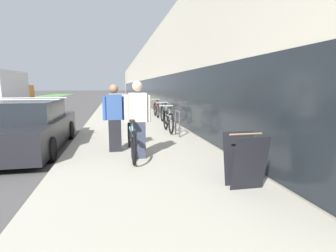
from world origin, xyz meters
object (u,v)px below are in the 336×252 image
Objects in this scene: bike_rack_hoop at (178,121)px; cruiser_bike_farthest at (156,110)px; cruiser_bike_middle at (164,114)px; cruiser_bike_nearest at (168,121)px; parked_sedan_curbside at (30,127)px; sandwich_board_sign at (245,160)px; moving_truck at (0,92)px; person_rider at (138,120)px; person_bystander at (115,118)px; tandem_bicycle at (131,139)px.

cruiser_bike_farthest is at bearing 88.44° from bike_rack_hoop.
cruiser_bike_farthest reaches higher than cruiser_bike_middle.
parked_sedan_curbside reaches higher than cruiser_bike_nearest.
moving_truck is (-9.45, 15.38, 0.80)m from sandwich_board_sign.
bike_rack_hoop is 0.50× the size of cruiser_bike_middle.
cruiser_bike_farthest is 0.27× the size of moving_truck.
parked_sedan_curbside reaches higher than cruiser_bike_farthest.
sandwich_board_sign is 5.96m from parked_sedan_curbside.
person_rider reaches higher than cruiser_bike_middle.
moving_truck reaches higher than person_rider.
person_bystander reaches higher than parked_sedan_curbside.
moving_truck reaches higher than person_bystander.
cruiser_bike_farthest is 0.37× the size of parked_sedan_curbside.
sandwich_board_sign is (0.18, -5.41, 0.06)m from cruiser_bike_nearest.
person_rider is 0.92m from person_bystander.
person_rider is at bearing -59.22° from moving_truck.
cruiser_bike_middle reaches higher than bike_rack_hoop.
cruiser_bike_nearest is 1.02× the size of cruiser_bike_middle.
moving_truck is at bearing 121.55° from sandwich_board_sign.
sandwich_board_sign is at bearing -88.13° from cruiser_bike_nearest.
person_rider is 2.08× the size of bike_rack_hoop.
cruiser_bike_middle is at bearing 71.40° from tandem_bicycle.
bike_rack_hoop is 0.94× the size of sandwich_board_sign.
moving_truck is at bearing 120.90° from tandem_bicycle.
moving_truck is at bearing 120.54° from person_bystander.
cruiser_bike_middle is at bearing -90.40° from cruiser_bike_farthest.
tandem_bicycle is 2.74m from bike_rack_hoop.
person_bystander is 7.58m from cruiser_bike_farthest.
cruiser_bike_nearest is 2.37m from cruiser_bike_middle.
cruiser_bike_middle is at bearing 83.08° from cruiser_bike_nearest.
cruiser_bike_nearest is (1.37, 3.29, -0.49)m from person_rider.
cruiser_bike_nearest is (-0.15, 0.81, -0.12)m from bike_rack_hoop.
parked_sedan_curbside reaches higher than tandem_bicycle.
cruiser_bike_nearest is (1.89, 2.53, -0.46)m from person_bystander.
tandem_bicycle is 0.38× the size of moving_truck.
person_rider is 2.93m from bike_rack_hoop.
person_bystander is 3.19m from cruiser_bike_nearest.
person_rider is at bearing -33.61° from parked_sedan_curbside.
person_rider is 3.44m from parked_sedan_curbside.
tandem_bicycle reaches higher than sandwich_board_sign.
tandem_bicycle is 2.91× the size of bike_rack_hoop.
sandwich_board_sign is at bearing -90.71° from cruiser_bike_farthest.
person_rider reaches higher than parked_sedan_curbside.
sandwich_board_sign is (1.69, -2.43, 0.06)m from tandem_bicycle.
sandwich_board_sign is at bearing -90.81° from cruiser_bike_middle.
person_rider is at bearing 126.08° from sandwich_board_sign.
moving_truck is at bearing 141.44° from cruiser_bike_middle.
sandwich_board_sign is at bearing -55.15° from tandem_bicycle.
cruiser_bike_farthest is at bearing 73.15° from person_bystander.
bike_rack_hoop is at bearing -48.87° from moving_truck.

